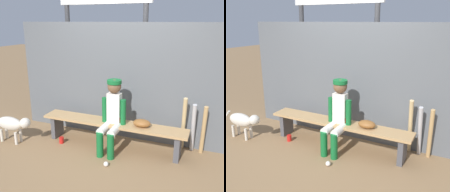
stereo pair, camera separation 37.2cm
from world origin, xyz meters
TOP-DOWN VIEW (x-y plane):
  - ground_plane at (0.00, 0.00)m, footprint 30.00×30.00m
  - chainlink_fence at (0.00, 0.45)m, footprint 4.06×0.03m
  - dugout_bench at (0.00, 0.00)m, footprint 2.47×0.36m
  - player_seated at (0.04, -0.11)m, footprint 0.41×0.55m
  - baseball_glove at (0.51, 0.00)m, footprint 0.28×0.20m
  - bat_wood_natural at (1.12, 0.30)m, footprint 0.09×0.29m
  - bat_aluminum_silver at (1.27, 0.29)m, footprint 0.06×0.24m
  - bat_wood_tan at (1.42, 0.29)m, footprint 0.09×0.20m
  - baseball at (0.15, -0.61)m, footprint 0.07×0.07m
  - cup_on_ground at (-0.86, -0.22)m, footprint 0.08×0.08m
  - cup_on_bench at (0.12, -0.02)m, footprint 0.08×0.08m
  - dog at (-1.67, -0.49)m, footprint 0.84×0.20m

SIDE VIEW (x-z plane):
  - ground_plane at x=0.00m, z-range 0.00..0.00m
  - baseball at x=0.15m, z-range 0.00..0.07m
  - cup_on_ground at x=-0.86m, z-range 0.00..0.11m
  - dog at x=-1.67m, z-range 0.09..0.58m
  - dugout_bench at x=0.00m, z-range 0.13..0.57m
  - bat_wood_tan at x=1.42m, z-range 0.00..0.83m
  - bat_aluminum_silver at x=1.27m, z-range 0.00..0.85m
  - bat_wood_natural at x=1.12m, z-range 0.00..0.94m
  - cup_on_bench at x=0.12m, z-range 0.45..0.56m
  - baseball_glove at x=0.51m, z-range 0.45..0.57m
  - player_seated at x=0.04m, z-range 0.05..1.22m
  - chainlink_fence at x=0.00m, z-range 0.00..2.04m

